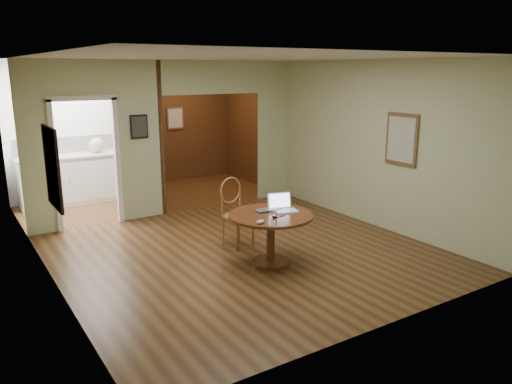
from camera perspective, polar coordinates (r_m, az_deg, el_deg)
floor at (r=7.13m, az=-1.05°, el=-7.03°), size 5.00×5.00×0.00m
room_shell at (r=9.36m, az=-13.65°, el=5.77°), size 5.20×7.50×5.00m
dining_table at (r=6.60m, az=1.69°, el=-4.04°), size 1.11×1.11×0.70m
chair at (r=7.29m, az=-2.41°, el=-1.87°), size 0.51×0.51×1.02m
open_laptop at (r=6.70m, az=3.02°, el=-1.60°), size 0.38×0.37×0.23m
closed_laptop at (r=6.66m, az=1.65°, el=-2.13°), size 0.36×0.24×0.03m
mouse at (r=6.14m, az=0.52°, el=-3.42°), size 0.12×0.08×0.05m
wine_glass at (r=6.38m, az=2.12°, el=-2.57°), size 0.08×0.08×0.09m
pen at (r=6.43m, az=2.80°, el=-2.82°), size 0.14×0.03×0.01m
kitchen_cabinet at (r=10.31m, az=-20.05°, el=1.44°), size 2.06×0.60×0.94m
grocery_bag at (r=10.32m, az=-17.76°, el=5.10°), size 0.33×0.29×0.30m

